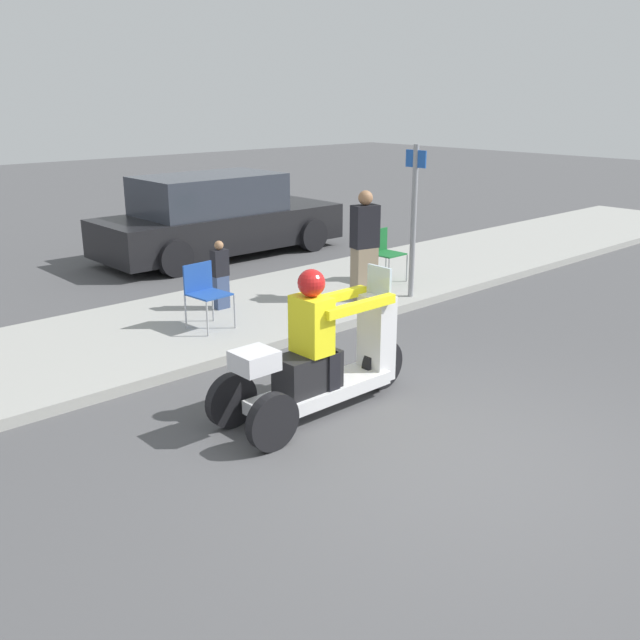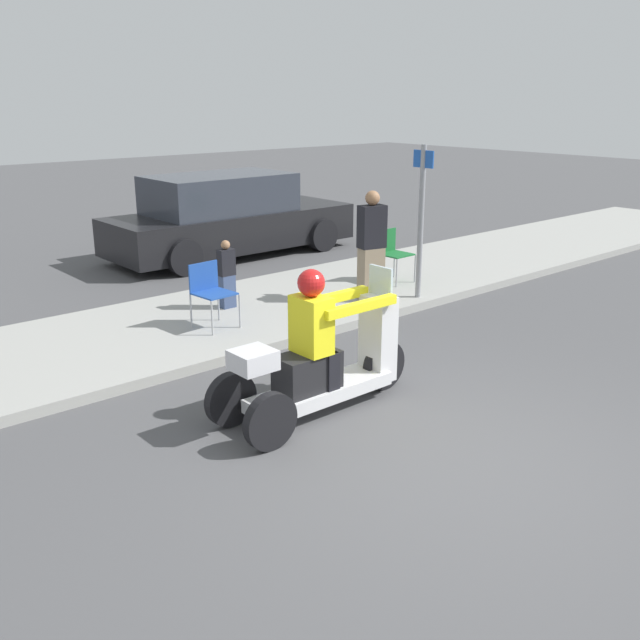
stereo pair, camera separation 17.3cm
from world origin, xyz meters
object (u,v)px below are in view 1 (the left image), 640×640
folding_chair_set_back (204,289)px  folding_chair_curbside (383,250)px  street_sign (414,216)px  spectator_with_child (220,276)px  spectator_near_curb (365,248)px  parked_car_lot_left (217,218)px  motorcycle_trike (321,361)px

folding_chair_set_back → folding_chair_curbside: bearing=2.0°
street_sign → spectator_with_child: bearing=150.7°
spectator_near_curb → folding_chair_set_back: spectator_near_curb is taller
folding_chair_curbside → folding_chair_set_back: bearing=-178.0°
spectator_with_child → parked_car_lot_left: bearing=56.2°
folding_chair_curbside → folding_chair_set_back: size_ratio=1.00×
spectator_with_child → street_sign: street_sign is taller
motorcycle_trike → spectator_with_child: size_ratio=2.34×
folding_chair_set_back → parked_car_lot_left: parked_car_lot_left is taller
motorcycle_trike → folding_chair_curbside: 4.81m
spectator_near_curb → parked_car_lot_left: spectator_near_curb is taller
spectator_with_child → folding_chair_curbside: (2.82, -0.44, 0.04)m
spectator_with_child → folding_chair_set_back: (-0.63, -0.56, 0.04)m
motorcycle_trike → parked_car_lot_left: (3.29, 6.57, 0.21)m
spectator_with_child → spectator_near_curb: bearing=-28.9°
motorcycle_trike → street_sign: bearing=28.3°
parked_car_lot_left → motorcycle_trike: bearing=-116.6°
spectator_near_curb → folding_chair_set_back: bearing=169.7°
folding_chair_curbside → spectator_near_curb: bearing=-150.7°
folding_chair_curbside → street_sign: 1.22m
spectator_with_child → folding_chair_set_back: spectator_with_child is taller
motorcycle_trike → street_sign: 4.07m
motorcycle_trike → parked_car_lot_left: size_ratio=0.47×
spectator_near_curb → parked_car_lot_left: size_ratio=0.33×
spectator_near_curb → street_sign: street_sign is taller
spectator_near_curb → motorcycle_trike: bearing=-142.0°
folding_chair_set_back → street_sign: size_ratio=0.37×
parked_car_lot_left → street_sign: 4.71m
spectator_with_child → street_sign: size_ratio=0.44×
spectator_near_curb → parked_car_lot_left: bearing=84.7°
street_sign → parked_car_lot_left: bearing=92.8°
folding_chair_curbside → street_sign: street_sign is taller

